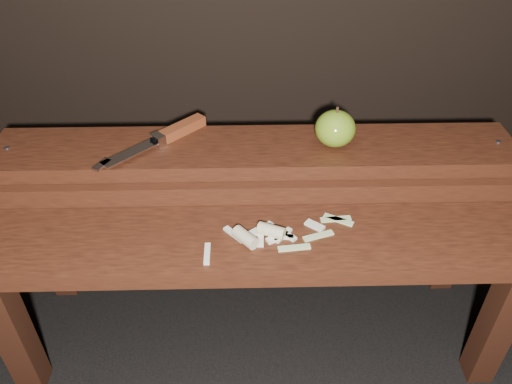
{
  "coord_description": "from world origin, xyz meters",
  "views": [
    {
      "loc": [
        -0.02,
        -0.79,
        1.11
      ],
      "look_at": [
        0.0,
        0.06,
        0.45
      ],
      "focal_mm": 35.0,
      "sensor_mm": 36.0,
      "label": 1
    }
  ],
  "objects_px": {
    "bench_rear_tier": "(255,177)",
    "knife": "(170,134)",
    "bench_front_tier": "(257,264)",
    "apple": "(335,129)"
  },
  "relations": [
    {
      "from": "bench_rear_tier",
      "to": "knife",
      "type": "relative_size",
      "value": 5.27
    },
    {
      "from": "bench_front_tier",
      "to": "knife",
      "type": "distance_m",
      "value": 0.36
    },
    {
      "from": "bench_front_tier",
      "to": "knife",
      "type": "xyz_separation_m",
      "value": [
        -0.2,
        0.26,
        0.16
      ]
    },
    {
      "from": "bench_rear_tier",
      "to": "apple",
      "type": "bearing_deg",
      "value": 1.38
    },
    {
      "from": "bench_rear_tier",
      "to": "apple",
      "type": "relative_size",
      "value": 12.76
    },
    {
      "from": "apple",
      "to": "knife",
      "type": "distance_m",
      "value": 0.38
    },
    {
      "from": "knife",
      "to": "bench_rear_tier",
      "type": "bearing_deg",
      "value": -10.3
    },
    {
      "from": "bench_front_tier",
      "to": "apple",
      "type": "distance_m",
      "value": 0.35
    },
    {
      "from": "knife",
      "to": "apple",
      "type": "bearing_deg",
      "value": -4.76
    },
    {
      "from": "apple",
      "to": "bench_front_tier",
      "type": "bearing_deg",
      "value": -127.89
    }
  ]
}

